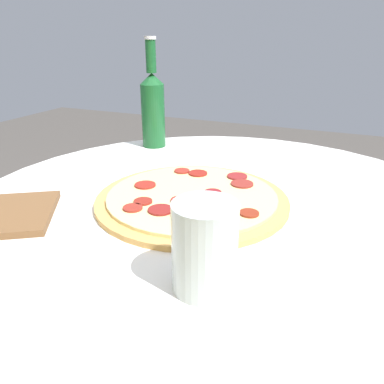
# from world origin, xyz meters

# --- Properties ---
(table) EXTENTS (0.97, 0.97, 0.78)m
(table) POSITION_xyz_m (0.00, 0.00, 0.58)
(table) COLOR white
(table) RESTS_ON ground_plane
(pizza) EXTENTS (0.35, 0.35, 0.02)m
(pizza) POSITION_xyz_m (0.05, 0.02, 0.78)
(pizza) COLOR tan
(pizza) RESTS_ON table
(beer_bottle) EXTENTS (0.06, 0.06, 0.28)m
(beer_bottle) POSITION_xyz_m (0.30, -0.29, 0.88)
(beer_bottle) COLOR #195628
(beer_bottle) RESTS_ON table
(drinking_glass) EXTENTS (0.08, 0.08, 0.11)m
(drinking_glass) POSITION_xyz_m (-0.06, 0.24, 0.83)
(drinking_glass) COLOR silver
(drinking_glass) RESTS_ON table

